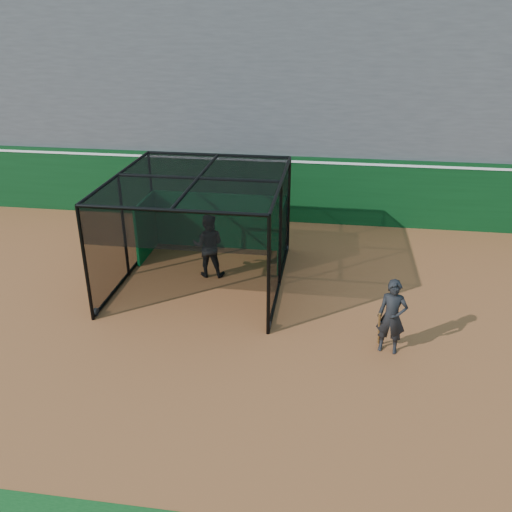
# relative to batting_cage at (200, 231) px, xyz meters

# --- Properties ---
(ground) EXTENTS (120.00, 120.00, 0.00)m
(ground) POSITION_rel_batting_cage_xyz_m (1.00, -3.08, -1.57)
(ground) COLOR brown
(ground) RESTS_ON ground
(outfield_wall) EXTENTS (50.00, 0.50, 2.50)m
(outfield_wall) POSITION_rel_batting_cage_xyz_m (1.00, 5.42, -0.29)
(outfield_wall) COLOR #093514
(outfield_wall) RESTS_ON ground
(grandstand) EXTENTS (50.00, 7.85, 8.95)m
(grandstand) POSITION_rel_batting_cage_xyz_m (1.00, 9.19, 2.90)
(grandstand) COLOR #4C4C4F
(grandstand) RESTS_ON ground
(batting_cage) EXTENTS (4.71, 5.33, 3.15)m
(batting_cage) POSITION_rel_batting_cage_xyz_m (0.00, 0.00, 0.00)
(batting_cage) COLOR black
(batting_cage) RESTS_ON ground
(batter) EXTENTS (1.00, 0.81, 1.96)m
(batter) POSITION_rel_batting_cage_xyz_m (0.13, 0.36, -0.60)
(batter) COLOR black
(batter) RESTS_ON ground
(on_deck_player) EXTENTS (0.74, 0.56, 1.85)m
(on_deck_player) POSITION_rel_batting_cage_xyz_m (5.23, -2.94, -0.65)
(on_deck_player) COLOR black
(on_deck_player) RESTS_ON ground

